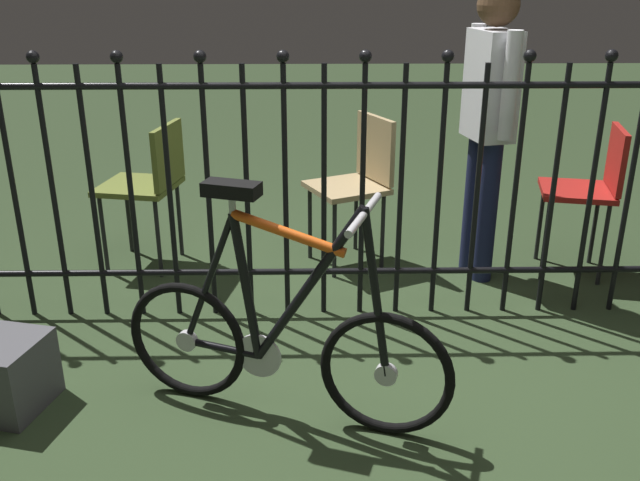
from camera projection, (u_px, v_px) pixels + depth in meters
name	position (u px, v px, depth m)	size (l,w,h in m)	color
ground_plane	(356.00, 378.00, 2.90)	(20.00, 20.00, 0.00)	#2D3F24
iron_fence	(337.00, 183.00, 3.21)	(4.27, 0.07, 1.34)	black
bicycle	(281.00, 338.00, 2.56)	(1.23, 0.51, 0.91)	black
chair_red	(592.00, 184.00, 3.71)	(0.45, 0.44, 0.82)	black
chair_tan	(358.00, 175.00, 3.87)	(0.51, 0.51, 0.84)	black
chair_olive	(150.00, 179.00, 3.82)	(0.47, 0.47, 0.82)	black
person_visitor	(489.00, 112.00, 3.56)	(0.24, 0.47, 1.54)	#191E3F
display_crate	(3.00, 374.00, 2.67)	(0.31, 0.31, 0.29)	#4C4C51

